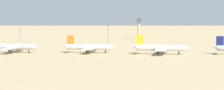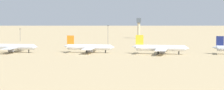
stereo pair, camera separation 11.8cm
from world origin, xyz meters
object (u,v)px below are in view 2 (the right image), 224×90
Objects in this scene: parked_jet_orange_4 at (89,47)px; control_tower at (139,26)px; light_pole_mid at (108,34)px; parked_jet_orange_3 at (12,47)px; light_pole_west at (20,34)px; parked_jet_yellow_5 at (160,48)px.

parked_jet_orange_4 is 1.66× the size of control_tower.
control_tower reaches higher than light_pole_mid.
parked_jet_orange_3 is 210.05m from control_tower.
parked_jet_orange_4 is 2.18× the size of light_pole_mid.
control_tower is 137.48m from light_pole_west.
control_tower is at bearing 101.90° from parked_jet_yellow_5.
parked_jet_yellow_5 is 193.47m from control_tower.
parked_jet_orange_3 is at bearing -176.12° from parked_jet_yellow_5.
control_tower reaches higher than light_pole_west.
light_pole_mid is (62.06, 95.43, 5.91)m from parked_jet_orange_3.
light_pole_mid is at bearing 60.77° from parked_jet_orange_3.
control_tower is at bearing 83.36° from parked_jet_orange_4.
parked_jet_orange_3 is 2.26× the size of light_pole_mid.
light_pole_mid reaches higher than light_pole_west.
control_tower is at bearing 26.23° from light_pole_west.
control_tower is at bearing 69.60° from parked_jet_orange_3.
parked_jet_yellow_5 is at bearing -3.19° from parked_jet_orange_4.
parked_jet_orange_4 is at bearing 8.26° from parked_jet_orange_3.
control_tower reaches higher than parked_jet_yellow_5.
control_tower reaches higher than parked_jet_orange_3.
control_tower is (27.12, 186.77, 10.17)m from parked_jet_orange_4.
parked_jet_orange_4 is at bearing -52.70° from light_pole_west.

